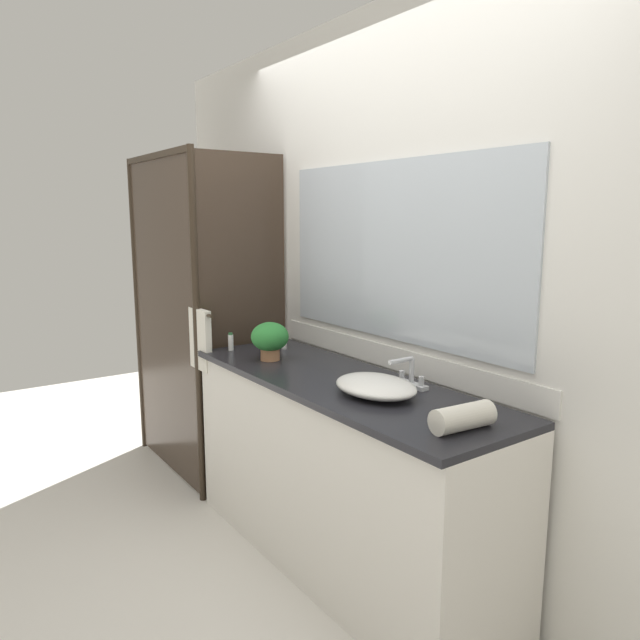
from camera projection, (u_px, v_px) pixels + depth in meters
name	position (u px, v px, depth m)	size (l,w,h in m)	color
ground_plane	(338.00, 560.00, 2.82)	(8.00, 8.00, 0.00)	silver
wall_back_with_mirror	(397.00, 285.00, 2.79)	(4.40, 0.06, 2.60)	silver
vanity_cabinet	(340.00, 472.00, 2.75)	(1.80, 0.58, 0.90)	silver
shower_enclosure	(188.00, 317.00, 3.57)	(1.20, 0.59, 2.00)	#2D2319
sink_basin	(376.00, 386.00, 2.43)	(0.39, 0.29, 0.07)	white
faucet	(409.00, 377.00, 2.54)	(0.17, 0.15, 0.14)	silver
potted_plant	(270.00, 338.00, 3.00)	(0.19, 0.19, 0.20)	#B77A51
amenity_bottle_conditioner	(284.00, 341.00, 3.28)	(0.03, 0.03, 0.09)	white
amenity_bottle_lotion	(231.00, 342.00, 3.23)	(0.03, 0.03, 0.10)	white
rolled_towel_near_edge	(463.00, 417.00, 2.03)	(0.09, 0.09, 0.24)	silver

